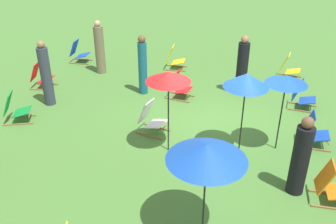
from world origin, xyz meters
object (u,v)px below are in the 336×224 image
at_px(umbrella_0, 168,77).
at_px(person_1, 242,67).
at_px(deckchair_7, 178,86).
at_px(deckchair_5, 79,53).
at_px(deckchair_1, 15,109).
at_px(deckchair_4, 313,131).
at_px(deckchair_12, 289,68).
at_px(person_2, 46,75).
at_px(deckchair_0, 302,96).
at_px(umbrella_4, 246,80).
at_px(deckchair_9, 174,59).
at_px(person_4, 143,66).
at_px(umbrella_3, 207,152).
at_px(person_0, 100,49).
at_px(deckchair_6, 41,77).
at_px(deckchair_11, 331,186).
at_px(deckchair_13, 151,119).
at_px(person_3, 301,158).
at_px(umbrella_1, 287,80).

distance_m(umbrella_0, person_1, 3.92).
bearing_deg(deckchair_7, deckchair_5, 73.30).
relative_size(deckchair_1, deckchair_4, 1.04).
xyz_separation_m(deckchair_12, person_2, (-3.18, 6.96, 0.53)).
bearing_deg(person_2, deckchair_0, -109.92).
xyz_separation_m(deckchair_7, umbrella_4, (-2.58, -1.82, 1.42)).
height_order(deckchair_4, deckchair_7, same).
distance_m(deckchair_9, person_4, 2.30).
bearing_deg(deckchair_12, deckchair_4, -164.43).
xyz_separation_m(deckchair_5, umbrella_3, (-7.49, -5.31, 1.29)).
relative_size(deckchair_4, person_0, 0.46).
bearing_deg(deckchair_6, person_0, -49.76).
xyz_separation_m(deckchair_11, person_2, (2.91, 7.11, 0.53)).
xyz_separation_m(deckchair_13, person_0, (3.57, 2.56, 0.48)).
distance_m(deckchair_9, umbrella_4, 5.59).
distance_m(deckchair_0, deckchair_7, 3.51).
bearing_deg(deckchair_4, deckchair_11, -174.82).
distance_m(person_0, person_1, 4.82).
height_order(deckchair_4, person_3, person_3).
relative_size(deckchair_6, person_2, 0.44).
bearing_deg(umbrella_1, deckchair_0, -20.69).
xyz_separation_m(deckchair_0, deckchair_1, (-2.12, 7.51, 0.00)).
bearing_deg(person_0, deckchair_11, -93.21).
bearing_deg(deckchair_5, person_2, -171.29).
bearing_deg(person_2, deckchair_6, 9.22).
bearing_deg(deckchair_5, deckchair_4, -119.14).
distance_m(deckchair_5, deckchair_13, 5.75).
relative_size(deckchair_4, umbrella_1, 0.45).
distance_m(deckchair_6, deckchair_12, 8.03).
bearing_deg(umbrella_0, deckchair_4, -76.14).
bearing_deg(deckchair_11, person_1, 21.96).
height_order(person_2, person_3, person_2).
relative_size(deckchair_9, person_0, 0.46).
height_order(deckchair_6, umbrella_0, umbrella_0).
distance_m(umbrella_0, umbrella_1, 2.53).
bearing_deg(umbrella_0, deckchair_9, 7.96).
height_order(deckchair_1, deckchair_5, same).
distance_m(deckchair_4, deckchair_5, 8.73).
bearing_deg(deckchair_4, person_0, 66.41).
distance_m(deckchair_6, person_1, 6.24).
bearing_deg(person_4, deckchair_1, -51.16).
distance_m(deckchair_12, umbrella_4, 5.14).
distance_m(deckchair_11, person_1, 4.95).
relative_size(deckchair_1, deckchair_5, 1.04).
xyz_separation_m(deckchair_7, person_1, (0.64, -1.81, 0.49)).
bearing_deg(person_1, deckchair_9, 107.24).
xyz_separation_m(deckchair_7, umbrella_3, (-5.17, -1.22, 1.29)).
bearing_deg(deckchair_6, deckchair_1, -176.77).
xyz_separation_m(deckchair_11, person_4, (4.12, 4.63, 0.51)).
height_order(deckchair_4, deckchair_11, same).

